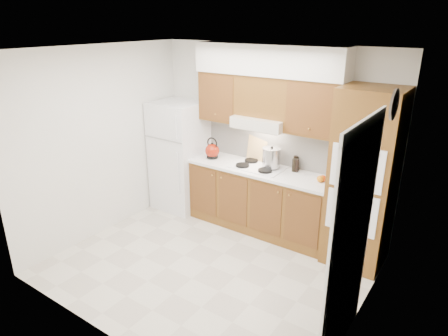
{
  "coord_description": "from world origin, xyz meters",
  "views": [
    {
      "loc": [
        2.58,
        -3.38,
        2.9
      ],
      "look_at": [
        -0.08,
        0.45,
        1.15
      ],
      "focal_mm": 32.0,
      "sensor_mm": 36.0,
      "label": 1
    }
  ],
  "objects_px": {
    "fridge": "(180,156)",
    "stock_pot": "(271,158)",
    "kettle": "(212,151)",
    "oven_cabinet": "(363,180)"
  },
  "relations": [
    {
      "from": "kettle",
      "to": "stock_pot",
      "type": "height_order",
      "value": "stock_pot"
    },
    {
      "from": "stock_pot",
      "to": "kettle",
      "type": "bearing_deg",
      "value": -173.14
    },
    {
      "from": "fridge",
      "to": "stock_pot",
      "type": "distance_m",
      "value": 1.58
    },
    {
      "from": "oven_cabinet",
      "to": "kettle",
      "type": "height_order",
      "value": "oven_cabinet"
    },
    {
      "from": "oven_cabinet",
      "to": "stock_pot",
      "type": "distance_m",
      "value": 1.29
    },
    {
      "from": "oven_cabinet",
      "to": "kettle",
      "type": "relative_size",
      "value": 10.33
    },
    {
      "from": "kettle",
      "to": "stock_pot",
      "type": "relative_size",
      "value": 0.82
    },
    {
      "from": "fridge",
      "to": "stock_pot",
      "type": "height_order",
      "value": "fridge"
    },
    {
      "from": "oven_cabinet",
      "to": "kettle",
      "type": "bearing_deg",
      "value": -179.5
    },
    {
      "from": "kettle",
      "to": "oven_cabinet",
      "type": "bearing_deg",
      "value": -11.52
    }
  ]
}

